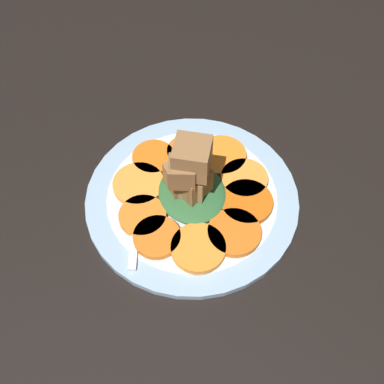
% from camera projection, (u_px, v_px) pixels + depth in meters
% --- Properties ---
extents(table_slab, '(1.20, 1.20, 0.02)m').
position_uv_depth(table_slab, '(192.00, 204.00, 0.70)').
color(table_slab, black).
rests_on(table_slab, ground).
extents(plate, '(0.31, 0.31, 0.01)m').
position_uv_depth(plate, '(192.00, 198.00, 0.69)').
color(plate, '#99B7D1').
rests_on(plate, table_slab).
extents(carrot_slice_0, '(0.06, 0.06, 0.01)m').
position_uv_depth(carrot_slice_0, '(157.00, 237.00, 0.64)').
color(carrot_slice_0, orange).
rests_on(carrot_slice_0, plate).
extents(carrot_slice_1, '(0.07, 0.07, 0.01)m').
position_uv_depth(carrot_slice_1, '(198.00, 248.00, 0.63)').
color(carrot_slice_1, orange).
rests_on(carrot_slice_1, plate).
extents(carrot_slice_2, '(0.07, 0.07, 0.01)m').
position_uv_depth(carrot_slice_2, '(234.00, 232.00, 0.65)').
color(carrot_slice_2, orange).
rests_on(carrot_slice_2, plate).
extents(carrot_slice_3, '(0.07, 0.07, 0.01)m').
position_uv_depth(carrot_slice_3, '(246.00, 202.00, 0.68)').
color(carrot_slice_3, '#D45E12').
rests_on(carrot_slice_3, plate).
extents(carrot_slice_4, '(0.07, 0.07, 0.01)m').
position_uv_depth(carrot_slice_4, '(244.00, 179.00, 0.70)').
color(carrot_slice_4, orange).
rests_on(carrot_slice_4, plate).
extents(carrot_slice_5, '(0.07, 0.07, 0.01)m').
position_uv_depth(carrot_slice_5, '(222.00, 156.00, 0.72)').
color(carrot_slice_5, orange).
rests_on(carrot_slice_5, plate).
extents(carrot_slice_6, '(0.06, 0.06, 0.01)m').
position_uv_depth(carrot_slice_6, '(187.00, 152.00, 0.73)').
color(carrot_slice_6, orange).
rests_on(carrot_slice_6, plate).
extents(carrot_slice_7, '(0.06, 0.06, 0.01)m').
position_uv_depth(carrot_slice_7, '(153.00, 158.00, 0.72)').
color(carrot_slice_7, orange).
rests_on(carrot_slice_7, plate).
extents(carrot_slice_8, '(0.07, 0.07, 0.01)m').
position_uv_depth(carrot_slice_8, '(138.00, 184.00, 0.69)').
color(carrot_slice_8, orange).
rests_on(carrot_slice_8, plate).
extents(carrot_slice_9, '(0.07, 0.07, 0.01)m').
position_uv_depth(carrot_slice_9, '(143.00, 216.00, 0.66)').
color(carrot_slice_9, orange).
rests_on(carrot_slice_9, plate).
extents(center_pile, '(0.11, 0.10, 0.11)m').
position_uv_depth(center_pile, '(190.00, 179.00, 0.66)').
color(center_pile, '#2D6033').
rests_on(center_pile, plate).
extents(fork, '(0.19, 0.07, 0.00)m').
position_uv_depth(fork, '(138.00, 204.00, 0.68)').
color(fork, silver).
rests_on(fork, plate).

